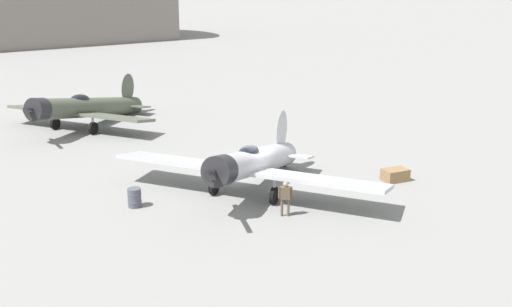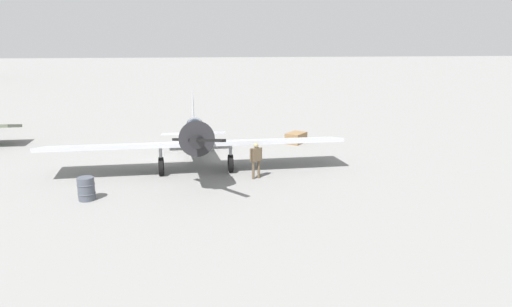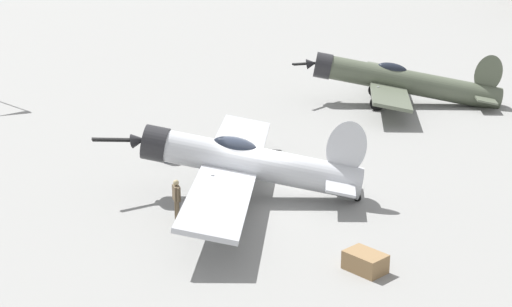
{
  "view_description": "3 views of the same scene",
  "coord_description": "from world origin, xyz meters",
  "px_view_note": "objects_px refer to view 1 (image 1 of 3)",
  "views": [
    {
      "loc": [
        26.5,
        10.43,
        10.27
      ],
      "look_at": [
        0.0,
        -0.0,
        1.8
      ],
      "focal_mm": 44.02,
      "sensor_mm": 36.0,
      "label": 1
    },
    {
      "loc": [
        20.1,
        -0.96,
        5.5
      ],
      "look_at": [
        2.69,
        2.4,
        1.1
      ],
      "focal_mm": 30.46,
      "sensor_mm": 36.0,
      "label": 2
    },
    {
      "loc": [
        -1.61,
        28.06,
        10.95
      ],
      "look_at": [
        0.0,
        -0.0,
        1.8
      ],
      "focal_mm": 54.8,
      "sensor_mm": 36.0,
      "label": 3
    }
  ],
  "objects_px": {
    "airplane_foreground": "(252,163)",
    "equipment_crate": "(395,175)",
    "fuel_drum": "(134,198)",
    "airplane_mid_apron": "(86,108)",
    "ground_crew_mechanic": "(285,195)"
  },
  "relations": [
    {
      "from": "equipment_crate",
      "to": "ground_crew_mechanic",
      "type": "bearing_deg",
      "value": -29.39
    },
    {
      "from": "airplane_foreground",
      "to": "fuel_drum",
      "type": "bearing_deg",
      "value": -47.36
    },
    {
      "from": "equipment_crate",
      "to": "fuel_drum",
      "type": "relative_size",
      "value": 1.72
    },
    {
      "from": "airplane_foreground",
      "to": "airplane_mid_apron",
      "type": "relative_size",
      "value": 1.13
    },
    {
      "from": "airplane_foreground",
      "to": "fuel_drum",
      "type": "height_order",
      "value": "airplane_foreground"
    },
    {
      "from": "ground_crew_mechanic",
      "to": "fuel_drum",
      "type": "relative_size",
      "value": 1.8
    },
    {
      "from": "airplane_foreground",
      "to": "ground_crew_mechanic",
      "type": "xyz_separation_m",
      "value": [
        2.19,
        2.42,
        -0.51
      ]
    },
    {
      "from": "airplane_foreground",
      "to": "fuel_drum",
      "type": "xyz_separation_m",
      "value": [
        3.61,
        -4.18,
        -1.02
      ]
    },
    {
      "from": "airplane_mid_apron",
      "to": "airplane_foreground",
      "type": "bearing_deg",
      "value": 65.63
    },
    {
      "from": "ground_crew_mechanic",
      "to": "equipment_crate",
      "type": "xyz_separation_m",
      "value": [
        -6.42,
        3.62,
        -0.64
      ]
    },
    {
      "from": "airplane_mid_apron",
      "to": "equipment_crate",
      "type": "xyz_separation_m",
      "value": [
        3.49,
        20.99,
        -1.02
      ]
    },
    {
      "from": "fuel_drum",
      "to": "equipment_crate",
      "type": "bearing_deg",
      "value": 127.52
    },
    {
      "from": "airplane_mid_apron",
      "to": "equipment_crate",
      "type": "height_order",
      "value": "airplane_mid_apron"
    },
    {
      "from": "fuel_drum",
      "to": "airplane_foreground",
      "type": "bearing_deg",
      "value": 130.81
    },
    {
      "from": "airplane_foreground",
      "to": "equipment_crate",
      "type": "relative_size",
      "value": 8.92
    }
  ]
}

